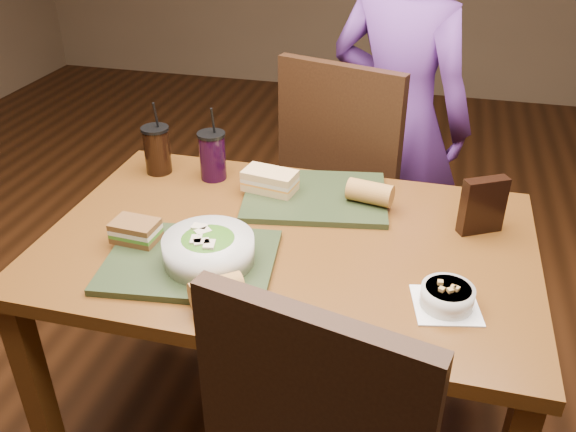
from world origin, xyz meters
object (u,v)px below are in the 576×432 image
(sandwich_near, at_px, (136,231))
(baguette_near, at_px, (216,290))
(tray_far, at_px, (315,197))
(chip_bag, at_px, (483,206))
(baguette_far, at_px, (370,192))
(salad_bowl, at_px, (209,248))
(sandwich_far, at_px, (270,181))
(cup_cola, at_px, (157,150))
(diner, at_px, (398,121))
(soup_bowl, at_px, (447,296))
(cup_berry, at_px, (213,155))
(tray_near, at_px, (191,261))
(dining_table, at_px, (288,266))
(chair_far, at_px, (341,179))

(sandwich_near, relative_size, baguette_near, 1.02)
(tray_far, xyz_separation_m, chip_bag, (0.47, -0.06, 0.07))
(baguette_far, bearing_deg, baguette_near, -116.60)
(salad_bowl, height_order, chip_bag, chip_bag)
(sandwich_far, distance_m, cup_cola, 0.40)
(tray_far, height_order, chip_bag, chip_bag)
(diner, distance_m, salad_bowl, 1.10)
(soup_bowl, bearing_deg, baguette_near, -165.25)
(salad_bowl, bearing_deg, cup_berry, 109.26)
(tray_near, height_order, soup_bowl, soup_bowl)
(sandwich_far, bearing_deg, dining_table, -63.06)
(diner, xyz_separation_m, baguette_far, (-0.02, -0.64, 0.03))
(salad_bowl, bearing_deg, tray_near, -177.59)
(tray_far, bearing_deg, baguette_far, -3.83)
(dining_table, distance_m, cup_cola, 0.61)
(tray_far, bearing_deg, chip_bag, -7.67)
(cup_berry, xyz_separation_m, chip_bag, (0.82, -0.12, 0.00))
(sandwich_near, xyz_separation_m, baguette_far, (0.56, 0.35, 0.00))
(chair_far, xyz_separation_m, tray_near, (-0.23, -0.88, 0.17))
(dining_table, distance_m, salad_bowl, 0.28)
(baguette_near, relative_size, baguette_far, 0.92)
(sandwich_far, bearing_deg, chip_bag, -5.19)
(tray_near, distance_m, sandwich_near, 0.18)
(sandwich_near, bearing_deg, dining_table, 19.47)
(chair_far, distance_m, salad_bowl, 0.92)
(cup_berry, relative_size, chip_bag, 1.50)
(diner, bearing_deg, dining_table, 95.26)
(baguette_far, bearing_deg, dining_table, -130.35)
(dining_table, xyz_separation_m, chair_far, (0.03, 0.70, -0.07))
(sandwich_near, distance_m, cup_berry, 0.43)
(sandwich_far, xyz_separation_m, chip_bag, (0.61, -0.06, 0.03))
(dining_table, bearing_deg, chair_far, 87.84)
(baguette_far, relative_size, cup_cola, 0.55)
(diner, distance_m, sandwich_far, 0.72)
(sandwich_far, bearing_deg, diner, 63.40)
(chair_far, relative_size, tray_far, 2.52)
(tray_far, height_order, sandwich_far, sandwich_far)
(dining_table, xyz_separation_m, baguette_near, (-0.08, -0.32, 0.14))
(tray_far, height_order, baguette_near, baguette_near)
(tray_far, distance_m, sandwich_far, 0.14)
(diner, bearing_deg, chair_far, 60.45)
(chair_far, xyz_separation_m, cup_cola, (-0.53, -0.41, 0.24))
(soup_bowl, relative_size, sandwich_far, 1.03)
(tray_far, relative_size, cup_cola, 1.76)
(tray_near, bearing_deg, salad_bowl, 2.41)
(tray_far, bearing_deg, salad_bowl, -113.90)
(dining_table, relative_size, diner, 0.84)
(baguette_far, xyz_separation_m, chip_bag, (0.31, -0.05, 0.03))
(soup_bowl, height_order, baguette_near, baguette_near)
(sandwich_far, distance_m, baguette_far, 0.30)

